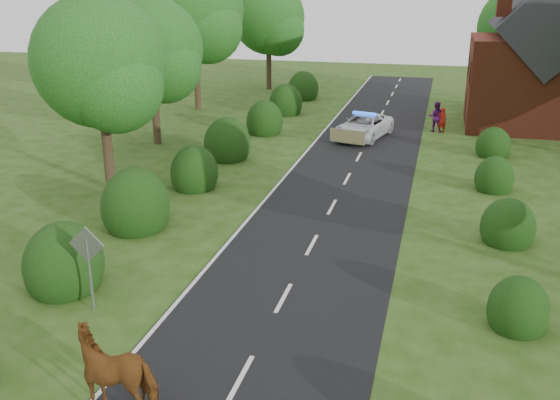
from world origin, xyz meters
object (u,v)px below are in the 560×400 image
(police_van, at_px, (364,126))
(cow, at_px, (119,374))
(road_sign, at_px, (88,256))
(pedestrian_red, at_px, (442,120))
(pedestrian_purple, at_px, (436,117))

(police_van, bearing_deg, cow, -80.50)
(road_sign, relative_size, pedestrian_red, 1.64)
(cow, xyz_separation_m, pedestrian_purple, (5.92, 28.65, 0.13))
(pedestrian_red, bearing_deg, road_sign, 51.62)
(road_sign, distance_m, pedestrian_purple, 26.55)
(pedestrian_purple, bearing_deg, police_van, 37.98)
(police_van, bearing_deg, road_sign, -88.17)
(police_van, bearing_deg, pedestrian_purple, 47.92)
(road_sign, bearing_deg, pedestrian_red, 69.97)
(pedestrian_red, distance_m, pedestrian_purple, 0.43)
(pedestrian_purple, bearing_deg, road_sign, 74.53)
(police_van, height_order, pedestrian_purple, pedestrian_purple)
(cow, height_order, pedestrian_purple, pedestrian_purple)
(cow, height_order, pedestrian_red, cow)
(pedestrian_red, bearing_deg, cow, 59.20)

